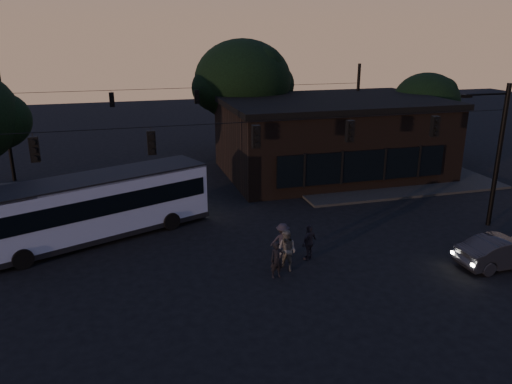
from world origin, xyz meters
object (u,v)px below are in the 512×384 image
object	(u,v)px
car	(504,251)
pedestrian_a	(277,260)
pedestrian_d	(283,241)
pedestrian_b	(287,251)
building	(331,136)
bus	(97,204)
pedestrian_c	(309,242)

from	to	relation	value
car	pedestrian_a	xyz separation A→B (m)	(-9.96, 1.72, 0.10)
pedestrian_d	pedestrian_b	bearing A→B (deg)	101.07
building	pedestrian_b	size ratio (longest dim) A/B	8.36
bus	pedestrian_c	xyz separation A→B (m)	(9.24, -5.18, -0.96)
bus	pedestrian_a	distance (m)	9.78
pedestrian_d	car	bearing A→B (deg)	-179.10
car	pedestrian_a	size ratio (longest dim) A/B	2.66
building	car	bearing A→B (deg)	-86.02
bus	pedestrian_d	world-z (taller)	bus
car	pedestrian_a	bearing A→B (deg)	78.99
pedestrian_b	car	bearing A→B (deg)	39.77
pedestrian_a	pedestrian_c	size ratio (longest dim) A/B	0.95
bus	pedestrian_c	world-z (taller)	bus
pedestrian_a	pedestrian_d	world-z (taller)	pedestrian_d
bus	pedestrian_a	size ratio (longest dim) A/B	7.25
pedestrian_b	pedestrian_c	size ratio (longest dim) A/B	1.10
bus	pedestrian_c	distance (m)	10.63
bus	car	distance (m)	19.11
bus	pedestrian_c	size ratio (longest dim) A/B	6.90
car	pedestrian_a	distance (m)	10.10
pedestrian_b	building	bearing A→B (deg)	112.81
building	car	size ratio (longest dim) A/B	3.64
car	pedestrian_d	distance (m)	9.75
building	pedestrian_c	bearing A→B (deg)	-117.32
pedestrian_b	pedestrian_d	bearing A→B (deg)	132.62
pedestrian_c	car	bearing A→B (deg)	124.98
building	car	xyz separation A→B (m)	(1.13, -16.29, -2.01)
car	pedestrian_d	xyz separation A→B (m)	(-9.12, 3.43, 0.15)
pedestrian_a	car	bearing A→B (deg)	-16.84
car	pedestrian_b	distance (m)	9.61
pedestrian_b	pedestrian_c	world-z (taller)	pedestrian_b
pedestrian_a	pedestrian_b	world-z (taller)	pedestrian_b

